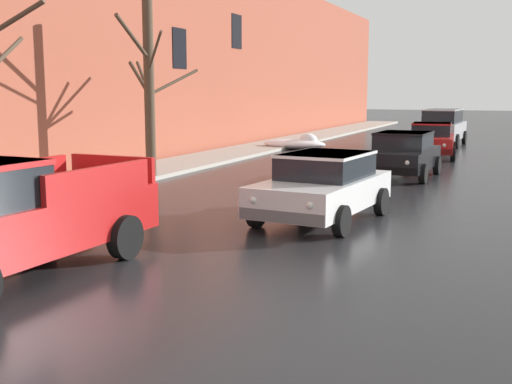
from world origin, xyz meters
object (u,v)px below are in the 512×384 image
object	(u,v)px
bare_tree_mid_block	(149,85)
sedan_white_parked_kerbside_close	(323,185)
suv_silver_queued_behind_truck	(442,126)
sedan_red_parked_far_down_block	(431,139)
pickup_truck_red_approaching_near_lane	(2,218)
sedan_black_parked_kerbside_mid	(402,153)

from	to	relation	value
bare_tree_mid_block	sedan_white_parked_kerbside_close	bearing A→B (deg)	-30.94
bare_tree_mid_block	suv_silver_queued_behind_truck	world-z (taller)	bare_tree_mid_block
bare_tree_mid_block	sedan_white_parked_kerbside_close	xyz separation A→B (m)	(6.76, -4.05, -2.14)
suv_silver_queued_behind_truck	sedan_red_parked_far_down_block	bearing A→B (deg)	-87.00
sedan_white_parked_kerbside_close	sedan_red_parked_far_down_block	xyz separation A→B (m)	(0.26, 14.23, -0.00)
sedan_white_parked_kerbside_close	sedan_red_parked_far_down_block	distance (m)	14.23
pickup_truck_red_approaching_near_lane	sedan_red_parked_far_down_block	xyz separation A→B (m)	(3.30, 20.08, -0.13)
bare_tree_mid_block	sedan_white_parked_kerbside_close	world-z (taller)	bare_tree_mid_block
pickup_truck_red_approaching_near_lane	bare_tree_mid_block	bearing A→B (deg)	110.61
sedan_black_parked_kerbside_mid	sedan_red_parked_far_down_block	size ratio (longest dim) A/B	0.99
sedan_red_parked_far_down_block	suv_silver_queued_behind_truck	size ratio (longest dim) A/B	0.89
suv_silver_queued_behind_truck	bare_tree_mid_block	bearing A→B (deg)	-111.96
sedan_white_parked_kerbside_close	sedan_black_parked_kerbside_mid	size ratio (longest dim) A/B	1.02
pickup_truck_red_approaching_near_lane	suv_silver_queued_behind_truck	xyz separation A→B (m)	(2.96, 26.49, 0.11)
pickup_truck_red_approaching_near_lane	sedan_white_parked_kerbside_close	bearing A→B (deg)	62.60
pickup_truck_red_approaching_near_lane	suv_silver_queued_behind_truck	size ratio (longest dim) A/B	1.13
pickup_truck_red_approaching_near_lane	sedan_black_parked_kerbside_mid	bearing A→B (deg)	76.27
sedan_white_parked_kerbside_close	suv_silver_queued_behind_truck	size ratio (longest dim) A/B	0.91
suv_silver_queued_behind_truck	sedan_white_parked_kerbside_close	bearing A→B (deg)	-89.80
sedan_white_parked_kerbside_close	suv_silver_queued_behind_truck	bearing A→B (deg)	90.20
suv_silver_queued_behind_truck	sedan_black_parked_kerbside_mid	bearing A→B (deg)	-88.50
sedan_red_parked_far_down_block	sedan_black_parked_kerbside_mid	bearing A→B (deg)	-89.97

